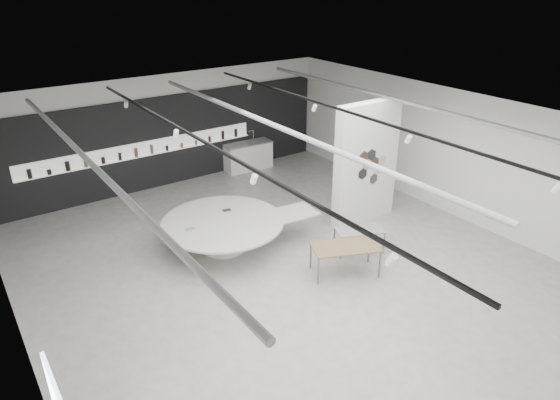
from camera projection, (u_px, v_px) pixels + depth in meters
room at (285, 196)px, 11.69m from camera, size 12.02×14.02×3.82m
back_wall_display at (168, 141)px, 17.08m from camera, size 11.80×0.27×3.10m
partition_column at (366, 163)px, 14.42m from camera, size 2.20×0.38×3.60m
display_island at (226, 230)px, 13.37m from camera, size 4.32×3.57×0.84m
sample_table_wood at (345, 248)px, 12.18m from camera, size 1.82×1.40×0.76m
sample_table_stone at (360, 231)px, 13.20m from camera, size 1.41×1.07×0.65m
kitchen_counter at (248, 156)px, 18.74m from camera, size 1.86×0.81×1.44m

